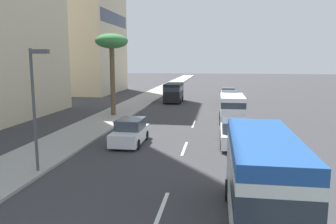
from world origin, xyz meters
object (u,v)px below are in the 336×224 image
at_px(car_fifth, 130,132).
at_px(van_fourth, 232,107).
at_px(minibus_lead, 262,177).
at_px(palm_tree, 112,45).
at_px(car_seventh, 228,94).
at_px(car_sixth, 235,133).
at_px(pedestrian_near_lamp, 113,103).
at_px(street_lamp, 35,95).
at_px(car_second, 229,98).
at_px(van_third, 174,92).

bearing_deg(car_fifth, van_fourth, 142.06).
bearing_deg(minibus_lead, van_fourth, 0.56).
bearing_deg(palm_tree, car_seventh, -35.10).
relative_size(car_sixth, pedestrian_near_lamp, 2.78).
relative_size(car_sixth, street_lamp, 0.80).
relative_size(car_fifth, car_seventh, 0.94).
relative_size(van_fourth, pedestrian_near_lamp, 2.97).
height_order(car_second, street_lamp, street_lamp).
height_order(van_third, palm_tree, palm_tree).
xyz_separation_m(van_fourth, street_lamp, (-15.39, 9.86, 2.50)).
relative_size(van_fourth, palm_tree, 0.64).
bearing_deg(car_second, van_fourth, 179.24).
relative_size(car_second, palm_tree, 0.58).
xyz_separation_m(car_fifth, car_seventh, (26.71, -7.20, -0.01)).
bearing_deg(pedestrian_near_lamp, palm_tree, -164.10).
distance_m(minibus_lead, pedestrian_near_lamp, 24.91).
bearing_deg(pedestrian_near_lamp, car_second, -55.94).
distance_m(car_sixth, palm_tree, 16.00).
bearing_deg(street_lamp, car_fifth, -23.96).
bearing_deg(minibus_lead, palm_tree, 29.97).
bearing_deg(van_fourth, car_seventh, -0.59).
bearing_deg(palm_tree, van_fourth, -95.79).
distance_m(minibus_lead, street_lamp, 10.89).
distance_m(car_seventh, street_lamp, 34.73).
xyz_separation_m(car_seventh, pedestrian_near_lamp, (-15.00, 12.17, 0.32)).
bearing_deg(car_fifth, pedestrian_near_lamp, -156.98).
relative_size(van_fourth, car_fifth, 1.22).
bearing_deg(van_third, street_lamp, -5.82).
distance_m(minibus_lead, car_second, 31.06).
relative_size(car_fifth, palm_tree, 0.53).
bearing_deg(palm_tree, car_second, -46.86).
distance_m(car_fifth, car_seventh, 27.66).
bearing_deg(van_third, pedestrian_near_lamp, -26.44).
xyz_separation_m(car_second, pedestrian_near_lamp, (-9.33, 12.15, 0.29)).
relative_size(van_third, car_fifth, 1.14).
distance_m(car_fifth, street_lamp, 7.65).
bearing_deg(minibus_lead, car_second, 0.05).
relative_size(minibus_lead, van_fourth, 1.26).
relative_size(van_third, car_sixth, 1.00).
relative_size(van_fourth, car_seventh, 1.14).
distance_m(car_sixth, pedestrian_near_lamp, 16.20).
xyz_separation_m(car_second, van_fourth, (-12.04, 0.16, 0.57)).
height_order(car_fifth, street_lamp, street_lamp).
height_order(minibus_lead, pedestrian_near_lamp, minibus_lead).
relative_size(car_sixth, car_seventh, 1.07).
height_order(minibus_lead, car_second, minibus_lead).
xyz_separation_m(van_third, car_sixth, (-21.10, -6.86, -0.64)).
relative_size(van_fourth, car_sixth, 1.07).
distance_m(minibus_lead, car_fifth, 12.36).
distance_m(car_sixth, street_lamp, 12.41).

